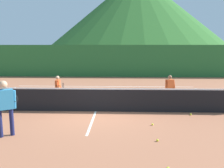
{
  "coord_description": "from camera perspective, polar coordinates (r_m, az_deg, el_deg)",
  "views": [
    {
      "loc": [
        0.99,
        -9.45,
        2.68
      ],
      "look_at": [
        0.66,
        0.29,
        1.09
      ],
      "focal_mm": 38.43,
      "sensor_mm": 36.0,
      "label": 1
    }
  ],
  "objects": [
    {
      "name": "student_0",
      "position": [
        11.58,
        -12.71,
        -0.55
      ],
      "size": [
        0.41,
        0.6,
        1.26
      ],
      "color": "silver",
      "rests_on": "ground"
    },
    {
      "name": "instructor",
      "position": [
        7.68,
        -24.16,
        -4.19
      ],
      "size": [
        0.67,
        0.73,
        1.67
      ],
      "color": "#191E4C",
      "rests_on": "ground"
    },
    {
      "name": "tennis_ball_0",
      "position": [
        9.81,
        18.24,
        -6.88
      ],
      "size": [
        0.07,
        0.07,
        0.07
      ],
      "primitive_type": "sphere",
      "color": "yellow",
      "rests_on": "ground"
    },
    {
      "name": "ground_plane",
      "position": [
        9.87,
        -3.9,
        -6.54
      ],
      "size": [
        120.0,
        120.0,
        0.0
      ],
      "primitive_type": "plane",
      "color": "#A86647"
    },
    {
      "name": "tennis_ball_5",
      "position": [
        8.32,
        9.59,
        -9.44
      ],
      "size": [
        0.07,
        0.07,
        0.07
      ],
      "primitive_type": "sphere",
      "color": "yellow",
      "rests_on": "ground"
    },
    {
      "name": "hill_0",
      "position": [
        61.7,
        5.99,
        15.89
      ],
      "size": [
        48.44,
        48.44,
        19.75
      ],
      "primitive_type": "cone",
      "color": "#2D6628",
      "rests_on": "ground"
    },
    {
      "name": "tennis_net",
      "position": [
        9.75,
        -3.93,
        -3.71
      ],
      "size": [
        11.76,
        0.08,
        1.05
      ],
      "color": "#333338",
      "rests_on": "ground"
    },
    {
      "name": "tennis_ball_2",
      "position": [
        7.04,
        10.77,
        -13.01
      ],
      "size": [
        0.07,
        0.07,
        0.07
      ],
      "primitive_type": "sphere",
      "color": "yellow",
      "rests_on": "ground"
    },
    {
      "name": "windscreen_fence",
      "position": [
        20.36,
        -0.83,
        5.5
      ],
      "size": [
        25.2,
        0.08,
        2.7
      ],
      "primitive_type": "cube",
      "color": "#286B33",
      "rests_on": "ground"
    },
    {
      "name": "line_service_center",
      "position": [
        9.87,
        -3.9,
        -6.52
      ],
      "size": [
        0.08,
        5.36,
        0.01
      ],
      "primitive_type": "cube",
      "color": "white",
      "rests_on": "ground"
    },
    {
      "name": "tennis_ball_3",
      "position": [
        5.65,
        13.16,
        -18.95
      ],
      "size": [
        0.07,
        0.07,
        0.07
      ],
      "primitive_type": "sphere",
      "color": "yellow",
      "rests_on": "ground"
    },
    {
      "name": "student_1",
      "position": [
        11.59,
        13.56,
        -0.48
      ],
      "size": [
        0.53,
        0.36,
        1.29
      ],
      "color": "black",
      "rests_on": "ground"
    },
    {
      "name": "line_baseline_far",
      "position": [
        15.71,
        -1.68,
        -0.57
      ],
      "size": [
        11.45,
        0.08,
        0.01
      ],
      "primitive_type": "cube",
      "color": "white",
      "rests_on": "ground"
    }
  ]
}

